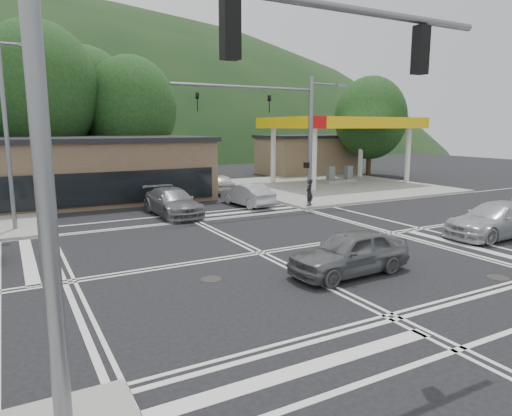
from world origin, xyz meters
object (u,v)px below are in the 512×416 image
car_grey_center (349,252)px  car_northbound (173,202)px  car_silver_east (497,220)px  car_queue_a (247,195)px  pedestrian (309,192)px  car_queue_b (219,183)px

car_grey_center → car_northbound: bearing=-174.1°
car_silver_east → car_queue_a: bearing=-152.4°
car_northbound → pedestrian: pedestrian is taller
car_queue_a → car_queue_b: bearing=-102.8°
car_grey_center → car_queue_a: (3.30, 13.76, -0.05)m
car_northbound → pedestrian: size_ratio=3.23×
car_queue_a → car_northbound: bearing=2.5°
car_queue_b → car_northbound: size_ratio=0.80×
car_silver_east → car_queue_a: 14.22m
car_grey_center → car_northbound: size_ratio=0.85×
car_grey_center → car_silver_east: 9.52m
car_grey_center → car_northbound: (-1.88, 13.05, 0.01)m
car_grey_center → pedestrian: bearing=148.3°
car_queue_b → pedestrian: (2.22, -8.75, 0.25)m
car_queue_b → car_northbound: bearing=57.1°
car_grey_center → car_queue_b: 20.42m
car_queue_b → car_northbound: car_northbound is taller
car_silver_east → car_queue_b: bearing=-162.5°
car_queue_a → car_queue_b: (0.81, 6.24, 0.01)m
car_silver_east → car_northbound: car_silver_east is taller
car_silver_east → car_grey_center: bearing=-82.4°
car_queue_b → pedestrian: size_ratio=2.59×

